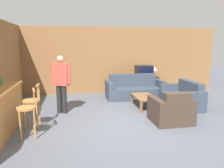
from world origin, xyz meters
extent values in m
plane|color=#565B66|center=(0.00, 0.00, 0.00)|extent=(24.00, 24.00, 0.00)
cube|color=olive|center=(0.00, 3.70, 1.30)|extent=(9.40, 0.08, 2.60)
cube|color=olive|center=(-3.15, 1.35, 1.30)|extent=(0.08, 8.70, 2.60)
cylinder|color=#B77F42|center=(-2.21, -0.37, 0.65)|extent=(0.46, 0.46, 0.04)
cylinder|color=#B77F42|center=(-2.37, -0.26, 0.31)|extent=(0.04, 0.04, 0.63)
cylinder|color=#B77F42|center=(-2.31, -0.53, 0.31)|extent=(0.04, 0.04, 0.63)
cylinder|color=#B77F42|center=(-2.10, -0.21, 0.31)|extent=(0.04, 0.04, 0.63)
cylinder|color=#B77F42|center=(-2.05, -0.47, 0.31)|extent=(0.04, 0.04, 0.63)
cylinder|color=#B77F42|center=(-2.07, -0.22, 0.83)|extent=(0.02, 0.02, 0.32)
cylinder|color=#B77F42|center=(-2.06, -0.29, 0.83)|extent=(0.02, 0.02, 0.32)
cylinder|color=#B77F42|center=(-2.04, -0.37, 0.83)|extent=(0.02, 0.02, 0.32)
cylinder|color=#B77F42|center=(-2.02, -0.45, 0.83)|extent=(0.02, 0.02, 0.32)
cube|color=#B77F42|center=(-2.05, -0.33, 1.01)|extent=(0.11, 0.33, 0.04)
cylinder|color=#B77F42|center=(-2.21, 0.23, 0.65)|extent=(0.40, 0.40, 0.04)
cylinder|color=#B77F42|center=(-2.34, 0.37, 0.31)|extent=(0.04, 0.04, 0.63)
cylinder|color=#B77F42|center=(-2.35, 0.10, 0.31)|extent=(0.04, 0.04, 0.63)
cylinder|color=#B77F42|center=(-2.07, 0.36, 0.31)|extent=(0.04, 0.04, 0.63)
cylinder|color=#B77F42|center=(-2.08, 0.09, 0.31)|extent=(0.04, 0.04, 0.63)
cylinder|color=#B77F42|center=(-2.04, 0.34, 0.83)|extent=(0.02, 0.02, 0.32)
cylinder|color=#B77F42|center=(-2.04, 0.26, 0.83)|extent=(0.02, 0.02, 0.32)
cylinder|color=#B77F42|center=(-2.04, 0.18, 0.83)|extent=(0.02, 0.02, 0.32)
cylinder|color=#B77F42|center=(-2.05, 0.10, 0.83)|extent=(0.02, 0.02, 0.32)
cube|color=#B77F42|center=(-2.04, 0.22, 1.01)|extent=(0.05, 0.33, 0.04)
cube|color=#384251|center=(0.96, 2.57, 0.19)|extent=(1.74, 0.91, 0.39)
cube|color=#384251|center=(0.96, 2.91, 0.61)|extent=(1.74, 0.22, 0.46)
cube|color=#384251|center=(0.01, 2.57, 0.32)|extent=(0.16, 0.91, 0.64)
cube|color=#384251|center=(1.90, 2.57, 0.32)|extent=(0.16, 0.91, 0.64)
cube|color=#423328|center=(1.14, 0.00, 0.19)|extent=(0.61, 0.86, 0.39)
cube|color=#423328|center=(1.14, -0.32, 0.60)|extent=(0.61, 0.22, 0.43)
cube|color=#423328|center=(1.52, 0.00, 0.31)|extent=(0.16, 0.86, 0.62)
cube|color=#423328|center=(0.75, 0.00, 0.31)|extent=(0.16, 0.86, 0.62)
cube|color=#384251|center=(2.05, 1.20, 0.19)|extent=(0.84, 1.17, 0.39)
cube|color=#384251|center=(2.36, 1.20, 0.59)|extent=(0.22, 1.17, 0.42)
cube|color=#384251|center=(2.05, 1.87, 0.31)|extent=(0.84, 0.16, 0.62)
cube|color=#384251|center=(2.05, 0.54, 0.31)|extent=(0.84, 0.16, 0.62)
cube|color=brown|center=(0.89, 1.32, 0.35)|extent=(0.60, 1.07, 0.04)
cube|color=brown|center=(0.63, 0.82, 0.17)|extent=(0.06, 0.06, 0.33)
cube|color=brown|center=(1.15, 0.82, 0.17)|extent=(0.06, 0.06, 0.33)
cube|color=brown|center=(0.63, 1.81, 0.17)|extent=(0.06, 0.06, 0.33)
cube|color=brown|center=(1.15, 1.81, 0.17)|extent=(0.06, 0.06, 0.33)
cube|color=#2D2319|center=(1.56, 3.39, 0.32)|extent=(1.15, 0.45, 0.64)
cube|color=black|center=(1.56, 3.39, 0.88)|extent=(0.64, 0.49, 0.47)
cube|color=black|center=(1.56, 3.14, 0.88)|extent=(0.57, 0.01, 0.40)
cylinder|color=#2D7F3D|center=(-2.92, 0.48, 1.08)|extent=(0.08, 0.08, 0.16)
cone|color=#2D7F3D|center=(-2.92, 0.48, 1.20)|extent=(0.07, 0.07, 0.07)
cylinder|color=black|center=(-2.92, 0.48, 1.24)|extent=(0.03, 0.03, 0.02)
cylinder|color=brown|center=(1.98, 3.39, 0.66)|extent=(0.16, 0.16, 0.02)
cylinder|color=brown|center=(1.98, 3.39, 0.78)|extent=(0.03, 0.03, 0.22)
cone|color=beige|center=(1.98, 3.39, 0.99)|extent=(0.29, 0.29, 0.20)
cylinder|color=black|center=(-1.65, 1.29, 0.40)|extent=(0.14, 0.14, 0.80)
cylinder|color=black|center=(-1.50, 1.22, 0.40)|extent=(0.14, 0.14, 0.80)
cube|color=#CC4C3D|center=(-1.58, 1.25, 1.11)|extent=(0.49, 0.36, 0.63)
cylinder|color=#CC4C3D|center=(-1.81, 1.36, 1.14)|extent=(0.09, 0.09, 0.58)
cylinder|color=#CC4C3D|center=(-1.35, 1.15, 1.14)|extent=(0.09, 0.09, 0.58)
sphere|color=tan|center=(-1.58, 1.25, 1.54)|extent=(0.18, 0.18, 0.18)
camera|label=1|loc=(-1.25, -4.91, 1.93)|focal=35.00mm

